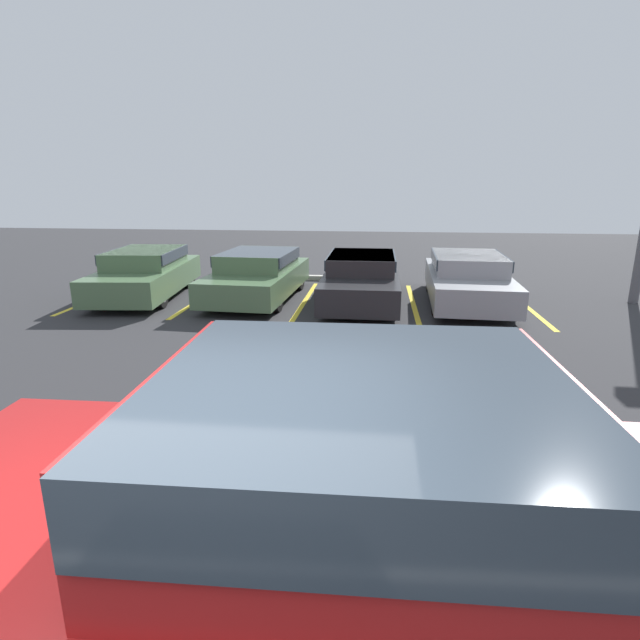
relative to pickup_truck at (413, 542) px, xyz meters
name	(u,v)px	position (x,y,z in m)	size (l,w,h in m)	color
stall_stripe_a	(105,295)	(-7.41, 9.86, -0.95)	(0.12, 4.43, 0.01)	yellow
stall_stripe_b	(203,298)	(-4.72, 9.86, -0.95)	(0.12, 4.43, 0.01)	yellow
stall_stripe_c	(305,300)	(-2.02, 9.86, -0.95)	(0.12, 4.43, 0.01)	yellow
stall_stripe_d	(413,303)	(0.68, 9.86, -0.95)	(0.12, 4.43, 0.01)	yellow
stall_stripe_e	(526,306)	(3.37, 9.86, -0.95)	(0.12, 4.43, 0.01)	yellow
pickup_truck	(413,542)	(0.00, 0.00, 0.00)	(5.98, 2.27, 1.91)	#A51919
parked_sedan_a	(146,272)	(-6.21, 9.88, -0.30)	(2.19, 4.56, 1.22)	#4C6B47
parked_sedan_b	(258,273)	(-3.25, 9.96, -0.31)	(2.05, 4.44, 1.20)	#4C6B47
parked_sedan_c	(361,277)	(-0.62, 9.87, -0.32)	(1.76, 4.65, 1.19)	#232326
parked_sedan_d	(467,277)	(1.96, 10.02, -0.30)	(2.01, 4.62, 1.21)	gray
wheel_stop_curb	(331,278)	(-1.62, 12.65, -0.88)	(1.70, 0.20, 0.14)	#B7B2A8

